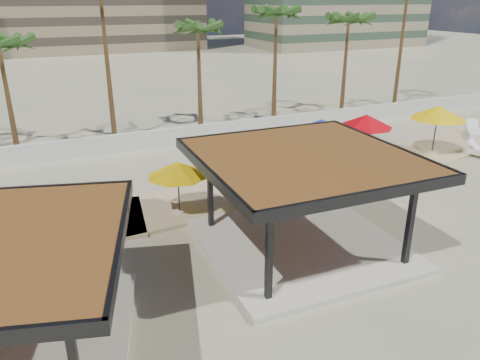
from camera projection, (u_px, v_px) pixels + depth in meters
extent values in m
plane|color=tan|center=(298.00, 267.00, 16.80)|extent=(200.00, 200.00, 0.00)
cube|color=#C6B284|center=(260.00, 189.00, 23.47)|extent=(16.24, 5.11, 0.24)
cube|color=#C6B284|center=(443.00, 146.00, 30.13)|extent=(16.49, 7.75, 0.24)
cube|color=silver|center=(170.00, 137.00, 30.13)|extent=(56.00, 0.30, 1.20)
cube|color=beige|center=(300.00, 245.00, 18.12)|extent=(7.37, 7.37, 0.22)
cube|color=black|center=(269.00, 252.00, 14.19)|extent=(0.20, 0.20, 3.25)
cube|color=black|center=(210.00, 189.00, 18.84)|extent=(0.20, 0.20, 3.25)
cube|color=black|center=(410.00, 221.00, 16.13)|extent=(0.20, 0.20, 3.25)
cube|color=black|center=(325.00, 171.00, 20.79)|extent=(0.20, 0.20, 3.25)
cube|color=brown|center=(305.00, 159.00, 16.83)|extent=(7.60, 7.60, 0.30)
cube|color=black|center=(368.00, 197.00, 13.67)|extent=(7.48, 0.36, 0.37)
cube|color=black|center=(261.00, 133.00, 20.00)|extent=(7.48, 0.36, 0.37)
cube|color=black|center=(208.00, 173.00, 15.51)|extent=(0.36, 7.48, 0.37)
cube|color=black|center=(388.00, 147.00, 18.16)|extent=(0.36, 7.48, 0.37)
cube|color=beige|center=(0.00, 356.00, 12.53)|extent=(8.32, 8.32, 0.20)
cube|color=black|center=(103.00, 248.00, 14.64)|extent=(0.23, 0.23, 3.07)
cube|color=black|center=(16.00, 192.00, 14.51)|extent=(6.83, 2.03, 0.35)
cube|color=black|center=(122.00, 237.00, 11.80)|extent=(2.03, 6.83, 0.35)
cylinder|color=beige|center=(180.00, 211.00, 20.63)|extent=(0.46, 0.46, 0.11)
cylinder|color=#262628|center=(179.00, 189.00, 20.25)|extent=(0.06, 0.06, 2.21)
cone|color=#FFC705|center=(178.00, 169.00, 19.90)|extent=(3.11, 3.11, 0.64)
cylinder|color=beige|center=(362.00, 159.00, 27.24)|extent=(0.53, 0.53, 0.13)
cylinder|color=#262628|center=(364.00, 139.00, 26.80)|extent=(0.07, 0.07, 2.52)
cone|color=#C0030C|center=(366.00, 121.00, 26.40)|extent=(3.87, 3.87, 0.74)
cylinder|color=beige|center=(319.00, 159.00, 27.17)|extent=(0.48, 0.48, 0.11)
cylinder|color=#262628|center=(320.00, 142.00, 26.78)|extent=(0.07, 0.07, 2.29)
cone|color=blue|center=(321.00, 125.00, 26.42)|extent=(2.93, 2.93, 0.67)
cylinder|color=beige|center=(432.00, 152.00, 28.43)|extent=(0.57, 0.57, 0.14)
cylinder|color=#262628|center=(435.00, 132.00, 27.96)|extent=(0.08, 0.08, 2.72)
cone|color=#FFC705|center=(438.00, 112.00, 27.53)|extent=(3.61, 3.61, 0.79)
cube|color=white|center=(349.00, 178.00, 24.11)|extent=(0.89, 2.14, 0.29)
cube|color=white|center=(350.00, 175.00, 24.05)|extent=(0.89, 2.14, 0.06)
cube|color=white|center=(340.00, 166.00, 24.62)|extent=(0.74, 0.77, 0.53)
cube|color=white|center=(474.00, 144.00, 28.34)|extent=(0.79, 0.81, 0.50)
cube|color=white|center=(473.00, 133.00, 31.94)|extent=(2.09, 2.24, 0.32)
cube|color=white|center=(474.00, 131.00, 31.87)|extent=(2.09, 2.24, 0.07)
cube|color=white|center=(472.00, 124.00, 32.56)|extent=(1.08, 1.08, 0.58)
cone|color=brown|center=(8.00, 100.00, 27.41)|extent=(0.36, 0.36, 6.83)
cone|color=brown|center=(108.00, 68.00, 29.89)|extent=(0.36, 0.36, 9.62)
cone|color=brown|center=(199.00, 81.00, 32.20)|extent=(0.36, 0.36, 7.32)
ellipsoid|color=#274D1B|center=(198.00, 29.00, 30.95)|extent=(3.00, 3.00, 1.80)
cone|color=brown|center=(275.00, 69.00, 34.51)|extent=(0.36, 0.36, 8.19)
ellipsoid|color=#274D1B|center=(276.00, 13.00, 33.10)|extent=(3.00, 3.00, 1.80)
cone|color=brown|center=(345.00, 68.00, 36.58)|extent=(0.36, 0.36, 7.66)
ellipsoid|color=#274D1B|center=(349.00, 20.00, 35.27)|extent=(3.00, 3.00, 1.80)
cone|color=brown|center=(401.00, 44.00, 38.83)|extent=(0.36, 0.36, 10.75)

